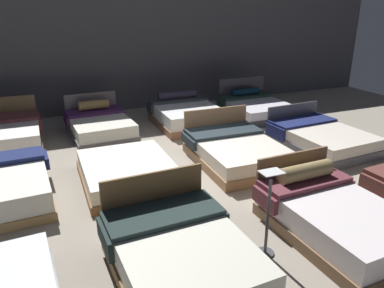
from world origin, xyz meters
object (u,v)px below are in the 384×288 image
at_px(bed_9, 100,125).
at_px(bed_1, 180,255).
at_px(bed_5, 128,172).
at_px(bed_6, 236,151).
at_px(bed_11, 256,108).
at_px(price_sign, 267,223).
at_px(bed_7, 321,138).
at_px(bed_2, 334,216).
at_px(bed_8, 5,135).
at_px(bed_10, 187,115).

bearing_deg(bed_9, bed_1, -93.25).
xyz_separation_m(bed_5, bed_6, (2.27, 0.05, 0.05)).
distance_m(bed_6, bed_11, 3.56).
relative_size(bed_1, bed_5, 1.04).
xyz_separation_m(bed_11, price_sign, (-3.33, -5.61, 0.23)).
xyz_separation_m(bed_7, price_sign, (-3.32, -2.84, 0.24)).
bearing_deg(bed_5, bed_11, 32.78).
bearing_deg(bed_6, bed_11, 52.95).
bearing_deg(bed_11, bed_2, -111.03).
bearing_deg(bed_8, price_sign, -59.38).
xyz_separation_m(bed_1, bed_5, (0.01, 2.71, -0.07)).
distance_m(bed_5, bed_8, 3.61).
relative_size(bed_5, bed_9, 0.97).
bearing_deg(bed_5, bed_6, 1.64).
xyz_separation_m(bed_7, bed_8, (-6.64, 2.82, 0.04)).
height_order(bed_1, bed_10, bed_1).
relative_size(bed_5, price_sign, 1.68).
bearing_deg(bed_5, bed_9, 90.57).
height_order(bed_11, price_sign, price_sign).
bearing_deg(bed_10, bed_8, 179.50).
bearing_deg(price_sign, bed_7, 40.49).
height_order(bed_7, bed_9, bed_9).
bearing_deg(bed_10, bed_9, 177.33).
bearing_deg(bed_9, bed_6, -54.98).
bearing_deg(bed_8, bed_5, -52.95).
bearing_deg(bed_2, bed_8, 126.20).
bearing_deg(bed_5, price_sign, -66.99).
height_order(bed_7, price_sign, price_sign).
distance_m(bed_2, price_sign, 1.15).
bearing_deg(bed_2, bed_11, 66.53).
bearing_deg(bed_11, bed_5, -147.25).
relative_size(bed_11, price_sign, 1.67).
bearing_deg(bed_2, bed_6, 88.28).
height_order(bed_8, bed_9, bed_8).
xyz_separation_m(bed_1, bed_10, (2.31, 5.52, 0.00)).
relative_size(bed_6, bed_7, 0.99).
distance_m(bed_9, price_sign, 5.83).
distance_m(bed_1, bed_9, 5.65).
bearing_deg(bed_5, bed_10, 51.20).
bearing_deg(bed_10, bed_2, -89.63).
xyz_separation_m(bed_8, price_sign, (3.32, -5.66, 0.19)).
relative_size(bed_7, bed_9, 1.09).
bearing_deg(bed_9, price_sign, -81.74).
xyz_separation_m(bed_5, bed_8, (-2.16, 2.89, 0.07)).
xyz_separation_m(bed_5, bed_7, (4.48, 0.07, 0.03)).
bearing_deg(bed_7, bed_8, 153.70).
height_order(bed_1, bed_8, bed_1).
height_order(bed_5, bed_8, bed_8).
bearing_deg(bed_10, bed_11, 1.11).
xyz_separation_m(bed_8, bed_11, (6.64, -0.05, -0.03)).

